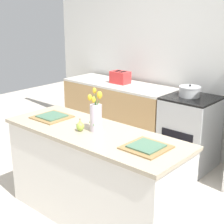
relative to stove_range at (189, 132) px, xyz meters
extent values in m
plane|color=beige|center=(-0.10, -1.60, -0.45)|extent=(10.00, 10.00, 0.00)
cube|color=silver|center=(-0.10, 0.40, 0.90)|extent=(5.20, 0.08, 2.70)
cube|color=silver|center=(-0.10, -1.60, -0.02)|extent=(1.76, 0.62, 0.86)
cube|color=tan|center=(-0.10, -1.60, 0.42)|extent=(1.80, 0.66, 0.03)
cube|color=tan|center=(-1.16, 0.00, -0.01)|extent=(1.68, 0.60, 0.88)
cube|color=beige|center=(-1.16, 0.00, 0.44)|extent=(1.68, 0.60, 0.03)
cube|color=#B2B5B7|center=(0.00, 0.00, -0.01)|extent=(0.60, 0.60, 0.89)
cube|color=black|center=(0.00, 0.00, 0.44)|extent=(0.60, 0.60, 0.02)
cube|color=black|center=(0.00, -0.30, -0.05)|extent=(0.42, 0.01, 0.29)
cylinder|color=silver|center=(-0.09, -1.58, 0.56)|extent=(0.11, 0.11, 0.24)
cylinder|color=#4C9342|center=(-0.07, -1.58, 0.64)|extent=(0.09, 0.02, 0.26)
ellipsoid|color=yellow|center=(-0.03, -1.59, 0.79)|extent=(0.04, 0.04, 0.06)
cylinder|color=#4C9342|center=(-0.08, -1.57, 0.62)|extent=(0.02, 0.05, 0.24)
ellipsoid|color=yellow|center=(-0.07, -1.55, 0.77)|extent=(0.05, 0.05, 0.07)
cylinder|color=#4C9342|center=(-0.09, -1.58, 0.65)|extent=(0.06, 0.05, 0.28)
ellipsoid|color=yellow|center=(-0.12, -1.56, 0.80)|extent=(0.03, 0.03, 0.05)
cylinder|color=#4C9342|center=(-0.10, -1.59, 0.62)|extent=(0.09, 0.04, 0.22)
ellipsoid|color=yellow|center=(-0.14, -1.60, 0.74)|extent=(0.04, 0.04, 0.06)
cylinder|color=#4C9342|center=(-0.08, -1.59, 0.62)|extent=(0.04, 0.07, 0.22)
ellipsoid|color=yellow|center=(-0.06, -1.63, 0.74)|extent=(0.04, 0.04, 0.05)
ellipsoid|color=#9EBC47|center=(-0.19, -1.67, 0.48)|extent=(0.07, 0.07, 0.08)
cone|color=#9EBC47|center=(-0.19, -1.67, 0.53)|extent=(0.04, 0.04, 0.03)
cylinder|color=brown|center=(-0.19, -1.67, 0.55)|extent=(0.01, 0.01, 0.02)
cube|color=olive|center=(-0.68, -1.60, 0.45)|extent=(0.33, 0.33, 0.01)
cube|color=#477056|center=(-0.68, -1.60, 0.46)|extent=(0.24, 0.24, 0.01)
cube|color=olive|center=(0.48, -1.60, 0.45)|extent=(0.33, 0.33, 0.01)
cube|color=#477056|center=(0.48, -1.60, 0.46)|extent=(0.24, 0.24, 0.01)
cube|color=red|center=(-1.15, 0.02, 0.54)|extent=(0.26, 0.18, 0.17)
cube|color=black|center=(-1.19, 0.02, 0.63)|extent=(0.05, 0.11, 0.01)
cube|color=black|center=(-1.10, 0.02, 0.63)|extent=(0.05, 0.11, 0.01)
cube|color=black|center=(-1.29, 0.02, 0.57)|extent=(0.02, 0.02, 0.02)
cylinder|color=#B2B5B7|center=(-0.04, 0.01, 0.51)|extent=(0.26, 0.26, 0.11)
cylinder|color=#B2B5B7|center=(-0.04, 0.01, 0.57)|extent=(0.26, 0.26, 0.01)
sphere|color=black|center=(-0.04, 0.01, 0.59)|extent=(0.02, 0.02, 0.02)
camera|label=1|loc=(1.92, -3.64, 1.51)|focal=55.00mm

